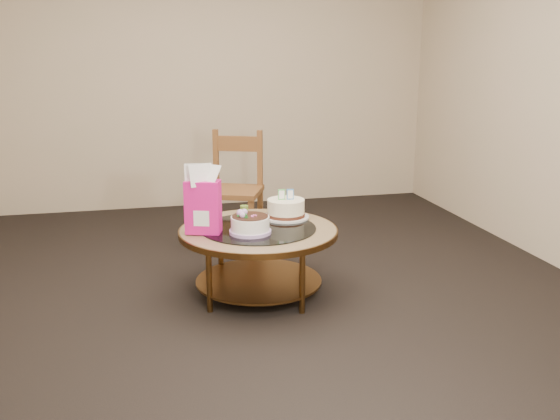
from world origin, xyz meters
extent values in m
plane|color=black|center=(0.00, 0.00, 0.00)|extent=(5.00, 5.00, 0.00)
cube|color=#BFAA91|center=(0.00, 2.50, 1.30)|extent=(4.50, 0.02, 2.60)
cube|color=#BFAA91|center=(0.00, -2.50, 1.30)|extent=(4.50, 0.02, 2.60)
cylinder|color=brown|center=(0.35, 0.20, 0.21)|extent=(0.04, 0.04, 0.42)
cylinder|color=brown|center=(-0.20, 0.35, 0.21)|extent=(0.04, 0.04, 0.42)
cylinder|color=brown|center=(-0.35, -0.20, 0.21)|extent=(0.04, 0.04, 0.42)
cylinder|color=brown|center=(0.20, -0.35, 0.21)|extent=(0.04, 0.04, 0.42)
cylinder|color=brown|center=(0.00, 0.00, 0.10)|extent=(0.82, 0.82, 0.02)
cylinder|color=brown|center=(0.00, 0.00, 0.43)|extent=(1.02, 1.02, 0.04)
cylinder|color=#9D7F57|center=(0.00, 0.00, 0.45)|extent=(1.00, 1.00, 0.01)
cylinder|color=black|center=(0.00, 0.00, 0.45)|extent=(0.74, 0.74, 0.01)
cylinder|color=#BC96D5|center=(-0.07, -0.11, 0.47)|extent=(0.26, 0.26, 0.02)
cylinder|color=silver|center=(-0.07, -0.11, 0.51)|extent=(0.24, 0.24, 0.11)
cylinder|color=black|center=(-0.07, -0.11, 0.57)|extent=(0.22, 0.22, 0.01)
sphere|color=#BC96D5|center=(-0.13, -0.09, 0.59)|extent=(0.05, 0.05, 0.05)
sphere|color=#BC96D5|center=(-0.10, -0.06, 0.58)|extent=(0.04, 0.04, 0.04)
sphere|color=#BC96D5|center=(-0.12, -0.13, 0.58)|extent=(0.04, 0.04, 0.04)
cone|color=#1B6722|center=(-0.09, -0.09, 0.57)|extent=(0.03, 0.04, 0.02)
cone|color=#1B6722|center=(-0.15, -0.11, 0.57)|extent=(0.03, 0.03, 0.02)
cone|color=#1B6722|center=(-0.09, -0.04, 0.57)|extent=(0.03, 0.02, 0.02)
cone|color=#1B6722|center=(-0.10, -0.14, 0.57)|extent=(0.03, 0.03, 0.02)
cylinder|color=silver|center=(0.23, 0.19, 0.46)|extent=(0.31, 0.31, 0.01)
cylinder|color=#452013|center=(0.23, 0.19, 0.48)|extent=(0.26, 0.26, 0.02)
cylinder|color=white|center=(0.23, 0.19, 0.54)|extent=(0.25, 0.25, 0.09)
cube|color=#51BF53|center=(0.20, 0.19, 0.62)|extent=(0.05, 0.01, 0.07)
cube|color=white|center=(0.20, 0.19, 0.62)|extent=(0.04, 0.02, 0.06)
cube|color=#3A79C8|center=(0.26, 0.19, 0.62)|extent=(0.05, 0.01, 0.07)
cube|color=white|center=(0.26, 0.19, 0.62)|extent=(0.04, 0.02, 0.06)
cube|color=#E51587|center=(-0.35, -0.03, 0.62)|extent=(0.24, 0.18, 0.33)
cube|color=silver|center=(-0.35, -0.03, 0.56)|extent=(0.13, 0.14, 0.10)
cube|color=tan|center=(-0.04, 0.30, 0.46)|extent=(0.10, 0.10, 0.01)
cylinder|color=gold|center=(-0.04, 0.30, 0.47)|extent=(0.11, 0.11, 0.01)
cylinder|color=olive|center=(-0.04, 0.30, 0.50)|extent=(0.05, 0.05, 0.05)
cylinder|color=black|center=(-0.04, 0.30, 0.54)|extent=(0.00, 0.00, 0.01)
cube|color=brown|center=(0.00, 1.04, 0.46)|extent=(0.56, 0.56, 0.04)
cube|color=brown|center=(-0.24, 0.94, 0.23)|extent=(0.05, 0.05, 0.46)
cube|color=brown|center=(0.10, 0.80, 0.23)|extent=(0.05, 0.05, 0.46)
cube|color=brown|center=(-0.10, 1.28, 0.23)|extent=(0.05, 0.05, 0.46)
cube|color=brown|center=(0.24, 1.14, 0.23)|extent=(0.05, 0.05, 0.46)
cube|color=brown|center=(-0.10, 1.28, 0.69)|extent=(0.05, 0.05, 0.47)
cube|color=brown|center=(0.24, 1.14, 0.69)|extent=(0.05, 0.05, 0.47)
cube|color=brown|center=(0.07, 1.21, 0.82)|extent=(0.35, 0.17, 0.12)
camera|label=1|loc=(-0.73, -3.76, 1.58)|focal=40.00mm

